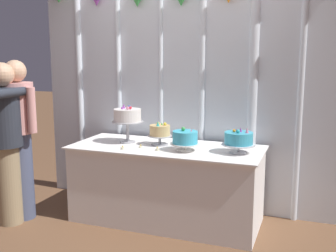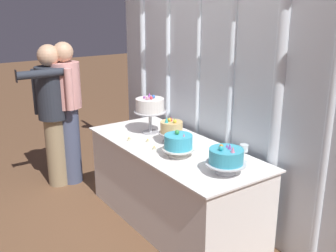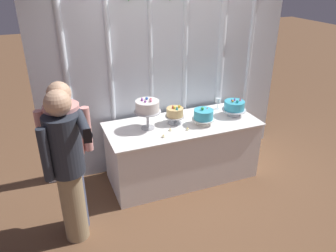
{
  "view_description": "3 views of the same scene",
  "coord_description": "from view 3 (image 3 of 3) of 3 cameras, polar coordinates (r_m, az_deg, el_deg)",
  "views": [
    {
      "loc": [
        1.37,
        -3.57,
        1.67
      ],
      "look_at": [
        0.01,
        0.11,
        0.98
      ],
      "focal_mm": 43.3,
      "sensor_mm": 36.0,
      "label": 1
    },
    {
      "loc": [
        2.75,
        -1.86,
        2.01
      ],
      "look_at": [
        -0.29,
        0.24,
        0.86
      ],
      "focal_mm": 42.39,
      "sensor_mm": 36.0,
      "label": 2
    },
    {
      "loc": [
        -1.54,
        -3.26,
        2.53
      ],
      "look_at": [
        -0.23,
        0.0,
        0.82
      ],
      "focal_mm": 35.33,
      "sensor_mm": 36.0,
      "label": 3
    }
  ],
  "objects": [
    {
      "name": "guest_man_dark_suit",
      "position": [
        3.21,
        -17.03,
        -6.14
      ],
      "size": [
        0.45,
        0.63,
        1.6
      ],
      "color": "#9E8966",
      "rests_on": "ground_plane"
    },
    {
      "name": "cake_display_rightmost",
      "position": [
        4.35,
        11.37,
        3.4
      ],
      "size": [
        0.31,
        0.31,
        0.24
      ],
      "color": "silver",
      "rests_on": "cake_table"
    },
    {
      "name": "tealight_near_left",
      "position": [
        3.9,
        0.37,
        -0.72
      ],
      "size": [
        0.04,
        0.04,
        0.03
      ],
      "color": "beige",
      "rests_on": "cake_table"
    },
    {
      "name": "cake_display_leftmost",
      "position": [
        3.87,
        -3.58,
        3.25
      ],
      "size": [
        0.32,
        0.32,
        0.4
      ],
      "color": "#B2B2B7",
      "rests_on": "cake_table"
    },
    {
      "name": "guest_man_pink_jacket",
      "position": [
        3.34,
        -16.86,
        -4.63
      ],
      "size": [
        0.48,
        0.38,
        1.62
      ],
      "color": "#4C5675",
      "rests_on": "ground_plane"
    },
    {
      "name": "cake_display_midright",
      "position": [
        4.05,
        6.13,
        1.87
      ],
      "size": [
        0.28,
        0.28,
        0.23
      ],
      "color": "silver",
      "rests_on": "cake_table"
    },
    {
      "name": "wine_glass",
      "position": [
        4.53,
        8.6,
        4.3
      ],
      "size": [
        0.07,
        0.07,
        0.15
      ],
      "color": "silver",
      "rests_on": "cake_table"
    },
    {
      "name": "cake_table",
      "position": [
        4.27,
        2.44,
        -4.23
      ],
      "size": [
        1.9,
        0.81,
        0.77
      ],
      "color": "white",
      "rests_on": "ground_plane"
    },
    {
      "name": "tealight_near_right",
      "position": [
        3.93,
        3.39,
        -0.56
      ],
      "size": [
        0.04,
        0.04,
        0.04
      ],
      "color": "beige",
      "rests_on": "cake_table"
    },
    {
      "name": "ground_plane",
      "position": [
        4.41,
        2.88,
        -9.19
      ],
      "size": [
        24.0,
        24.0,
        0.0
      ],
      "primitive_type": "plane",
      "color": "brown"
    },
    {
      "name": "draped_curtain",
      "position": [
        4.29,
        0.14,
        10.98
      ],
      "size": [
        3.33,
        0.18,
        2.71
      ],
      "color": "silver",
      "rests_on": "ground_plane"
    },
    {
      "name": "cake_display_midleft",
      "position": [
        4.04,
        1.2,
        2.25
      ],
      "size": [
        0.24,
        0.24,
        0.25
      ],
      "color": "#B2B2B7",
      "rests_on": "cake_table"
    },
    {
      "name": "tealight_far_left",
      "position": [
        3.75,
        -0.81,
        -1.83
      ],
      "size": [
        0.04,
        0.04,
        0.04
      ],
      "color": "beige",
      "rests_on": "cake_table"
    }
  ]
}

